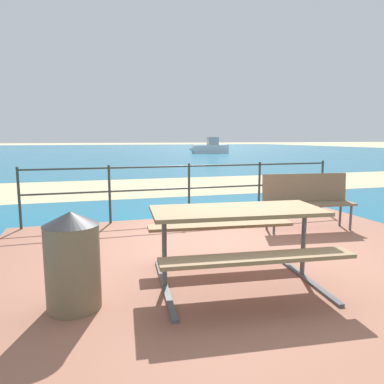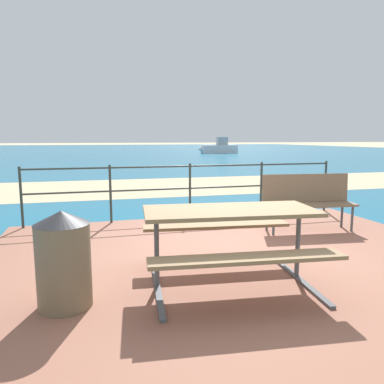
{
  "view_description": "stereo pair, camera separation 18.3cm",
  "coord_description": "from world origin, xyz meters",
  "px_view_note": "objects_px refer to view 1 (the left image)",
  "views": [
    {
      "loc": [
        -1.92,
        -4.06,
        1.58
      ],
      "look_at": [
        -0.12,
        1.87,
        0.65
      ],
      "focal_mm": 33.92,
      "sensor_mm": 36.0,
      "label": 1
    },
    {
      "loc": [
        -1.74,
        -4.11,
        1.58
      ],
      "look_at": [
        -0.12,
        1.87,
        0.65
      ],
      "focal_mm": 33.92,
      "sensor_mm": 36.0,
      "label": 2
    }
  ],
  "objects_px": {
    "park_bench": "(307,197)",
    "trash_bin": "(73,260)",
    "picnic_table": "(237,226)",
    "boat_near": "(209,148)"
  },
  "relations": [
    {
      "from": "park_bench",
      "to": "trash_bin",
      "type": "xyz_separation_m",
      "value": [
        -3.7,
        -1.91,
        -0.1
      ]
    },
    {
      "from": "picnic_table",
      "to": "trash_bin",
      "type": "xyz_separation_m",
      "value": [
        -1.63,
        -0.12,
        -0.17
      ]
    },
    {
      "from": "park_bench",
      "to": "boat_near",
      "type": "xyz_separation_m",
      "value": [
        9.28,
        30.98,
        -0.05
      ]
    },
    {
      "from": "picnic_table",
      "to": "park_bench",
      "type": "xyz_separation_m",
      "value": [
        2.07,
        1.79,
        -0.07
      ]
    },
    {
      "from": "park_bench",
      "to": "boat_near",
      "type": "bearing_deg",
      "value": 79.77
    },
    {
      "from": "park_bench",
      "to": "boat_near",
      "type": "distance_m",
      "value": 32.34
    },
    {
      "from": "boat_near",
      "to": "picnic_table",
      "type": "bearing_deg",
      "value": 73.62
    },
    {
      "from": "trash_bin",
      "to": "boat_near",
      "type": "height_order",
      "value": "boat_near"
    },
    {
      "from": "trash_bin",
      "to": "picnic_table",
      "type": "bearing_deg",
      "value": 4.28
    },
    {
      "from": "boat_near",
      "to": "park_bench",
      "type": "bearing_deg",
      "value": 76.04
    }
  ]
}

